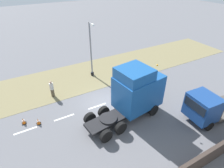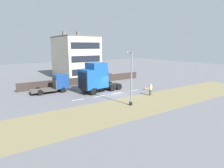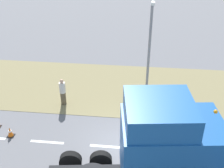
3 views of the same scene
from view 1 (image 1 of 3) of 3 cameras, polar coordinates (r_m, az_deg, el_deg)
The scene contains 9 objects.
ground_plane at distance 18.10m, azimuth -2.48°, elevation -6.08°, with size 120.00×120.00×0.00m, color slate.
grass_verge at distance 22.72m, azimuth -9.35°, elevation 2.31°, with size 7.00×44.00×0.01m.
lane_markings at distance 17.87m, azimuth -4.50°, elevation -6.74°, with size 0.16×14.60×0.00m.
lorry_cab at distance 15.86m, azimuth 7.20°, elevation -2.32°, with size 3.46×7.20×4.69m.
flatbed_truck at distance 17.33m, azimuth 26.66°, elevation -6.32°, with size 2.60×5.68×2.64m.
lamp_post at distance 21.48m, azimuth -6.34°, elevation 9.26°, with size 1.30×0.37×6.35m.
pedestrian at distance 19.51m, azimuth -17.84°, elevation -1.45°, with size 0.39×0.39×1.79m.
traffic_cone_lead at distance 17.55m, azimuth -25.39°, elevation -10.16°, with size 0.36×0.36×0.58m.
traffic_cone_trailing at distance 17.03m, azimuth -21.57°, elevation -10.56°, with size 0.36×0.36×0.58m.
Camera 1 is at (12.73, -6.17, 11.29)m, focal length 30.00 mm.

